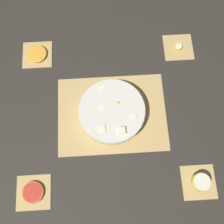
{
  "coord_description": "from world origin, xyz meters",
  "views": [
    {
      "loc": [
        -0.02,
        -0.32,
        1.08
      ],
      "look_at": [
        0.0,
        0.0,
        0.03
      ],
      "focal_mm": 42.0,
      "sensor_mm": 36.0,
      "label": 1
    }
  ],
  "objects_px": {
    "grapefruit_slice": "(33,192)",
    "orange_slice_whole": "(37,54)",
    "fruit_salad_bowl": "(112,112)",
    "banana_coin_single": "(179,46)",
    "apple_half": "(201,182)"
  },
  "relations": [
    {
      "from": "orange_slice_whole",
      "to": "grapefruit_slice",
      "type": "height_order",
      "value": "grapefruit_slice"
    },
    {
      "from": "orange_slice_whole",
      "to": "fruit_salad_bowl",
      "type": "bearing_deg",
      "value": -42.97
    },
    {
      "from": "fruit_salad_bowl",
      "to": "banana_coin_single",
      "type": "bearing_deg",
      "value": 43.05
    },
    {
      "from": "apple_half",
      "to": "banana_coin_single",
      "type": "bearing_deg",
      "value": 90.0
    },
    {
      "from": "grapefruit_slice",
      "to": "orange_slice_whole",
      "type": "bearing_deg",
      "value": 90.0
    },
    {
      "from": "fruit_salad_bowl",
      "to": "apple_half",
      "type": "bearing_deg",
      "value": -42.88
    },
    {
      "from": "banana_coin_single",
      "to": "grapefruit_slice",
      "type": "relative_size",
      "value": 0.4
    },
    {
      "from": "apple_half",
      "to": "grapefruit_slice",
      "type": "height_order",
      "value": "apple_half"
    },
    {
      "from": "fruit_salad_bowl",
      "to": "apple_half",
      "type": "distance_m",
      "value": 0.45
    },
    {
      "from": "orange_slice_whole",
      "to": "grapefruit_slice",
      "type": "xyz_separation_m",
      "value": [
        0.0,
        -0.61,
        0.0
      ]
    },
    {
      "from": "apple_half",
      "to": "orange_slice_whole",
      "type": "xyz_separation_m",
      "value": [
        -0.66,
        0.61,
        -0.02
      ]
    },
    {
      "from": "orange_slice_whole",
      "to": "banana_coin_single",
      "type": "bearing_deg",
      "value": 0.0
    },
    {
      "from": "fruit_salad_bowl",
      "to": "apple_half",
      "type": "xyz_separation_m",
      "value": [
        0.33,
        -0.3,
        -0.01
      ]
    },
    {
      "from": "apple_half",
      "to": "grapefruit_slice",
      "type": "relative_size",
      "value": 0.84
    },
    {
      "from": "fruit_salad_bowl",
      "to": "grapefruit_slice",
      "type": "relative_size",
      "value": 3.2
    }
  ]
}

